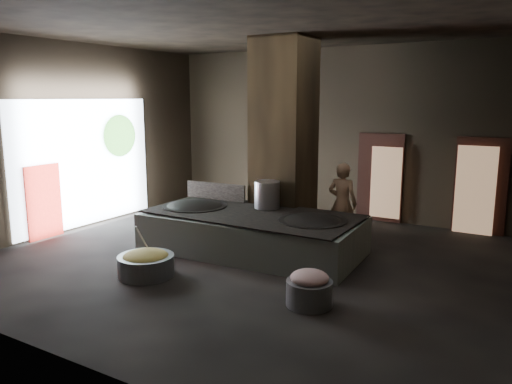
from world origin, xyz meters
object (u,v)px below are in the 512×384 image
Objects in this scene: wok_left at (195,209)px; meat_basin at (309,293)px; veg_basin at (146,265)px; hearth_platform at (252,233)px; wok_right at (312,224)px; stock_pot at (267,195)px; cook at (342,203)px.

wok_left reaches higher than meat_basin.
meat_basin reaches higher than veg_basin.
hearth_platform is at bearing 138.97° from meat_basin.
wok_right is 2.21m from meat_basin.
meat_basin is at bearing -48.90° from stock_pot.
wok_left is 2.42× the size of stock_pot.
hearth_platform is 2.15m from cook.
stock_pot is at bearing 21.80° from wok_left.
meat_basin is (2.20, -1.91, -0.19)m from hearth_platform.
hearth_platform is at bearing -95.19° from stock_pot.
wok_left is 1.07× the size of wok_right.
stock_pot is at bearing 131.10° from meat_basin.
meat_basin is at bearing 5.66° from veg_basin.
stock_pot is at bearing 81.89° from hearth_platform.
cook reaches higher than veg_basin.
meat_basin is at bearing 102.91° from cook.
meat_basin is at bearing -43.95° from hearth_platform.
wok_left is at bearing 29.42° from cook.
veg_basin is (0.54, -2.17, -0.56)m from wok_left.
stock_pot is at bearing 158.96° from wok_right.
hearth_platform is 4.40× the size of veg_basin.
cook reaches higher than wok_right.
veg_basin is 1.40× the size of meat_basin.
cook is at bearing 45.72° from hearth_platform.
stock_pot is 0.57× the size of veg_basin.
meat_basin is (3.11, 0.31, 0.01)m from veg_basin.
wok_right is at bearing 2.05° from wok_left.
cook is at bearing 88.86° from wok_right.
cook reaches higher than stock_pot.
cook is 3.65m from meat_basin.
stock_pot is 0.81× the size of meat_basin.
hearth_platform reaches higher than veg_basin.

